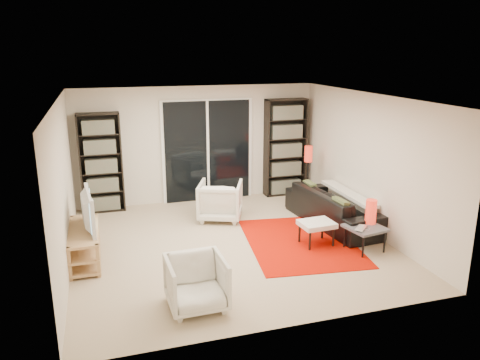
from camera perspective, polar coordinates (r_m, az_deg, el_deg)
name	(u,v)px	position (r m, az deg, el deg)	size (l,w,h in m)	color
floor	(231,244)	(7.81, -1.12, -7.80)	(5.00, 5.00, 0.00)	tan
wall_back	(198,144)	(9.78, -5.18, 4.35)	(5.00, 0.02, 2.40)	beige
wall_front	(293,230)	(5.17, 6.46, -6.11)	(5.00, 0.02, 2.40)	beige
wall_left	(63,187)	(7.18, -20.76, -0.81)	(0.02, 5.00, 2.40)	beige
wall_right	(369,163)	(8.42, 15.43, 1.99)	(0.02, 5.00, 2.40)	beige
ceiling	(230,98)	(7.20, -1.22, 10.01)	(5.00, 5.00, 0.02)	white
sliding_door	(208,151)	(9.82, -3.97, 3.52)	(1.92, 0.08, 2.16)	white
bookshelf_left	(101,163)	(9.47, -16.56, 1.98)	(0.80, 0.30, 1.95)	black
bookshelf_right	(285,148)	(10.21, 5.55, 3.95)	(0.90, 0.30, 2.10)	black
tv_stand	(84,244)	(7.53, -18.43, -7.39)	(0.44, 1.37, 0.50)	tan
tv	(83,211)	(7.35, -18.63, -3.58)	(1.01, 0.13, 0.58)	black
rug	(300,242)	(7.93, 7.35, -7.50)	(1.71, 2.31, 0.01)	#BC0E00
sofa	(334,207)	(8.74, 11.42, -3.27)	(2.19, 0.85, 0.64)	black
armchair_back	(220,200)	(8.81, -2.42, -2.51)	(0.78, 0.80, 0.73)	silver
armchair_front	(196,283)	(5.92, -5.33, -12.41)	(0.70, 0.73, 0.66)	silver
ottoman	(317,225)	(7.76, 9.34, -5.43)	(0.57, 0.48, 0.40)	silver
side_table	(365,229)	(7.71, 15.01, -5.79)	(0.64, 0.64, 0.40)	#4B4A4F
laptop	(364,229)	(7.57, 14.85, -5.77)	(0.31, 0.20, 0.02)	silver
table_lamp	(371,212)	(7.80, 15.67, -3.73)	(0.18, 0.18, 0.39)	red
floor_lamp	(308,161)	(9.71, 8.31, 2.34)	(0.18, 0.18, 1.20)	black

